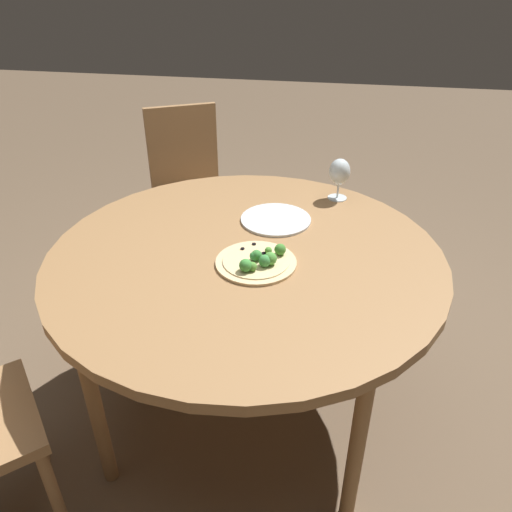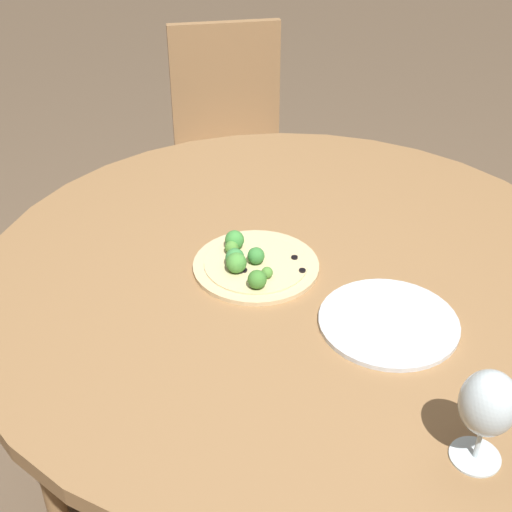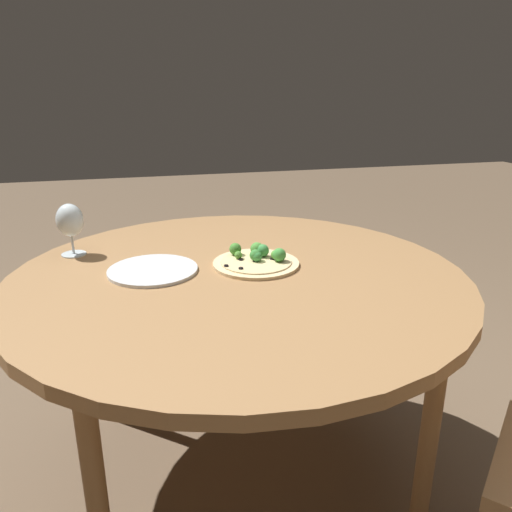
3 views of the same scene
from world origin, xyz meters
The scene contains 6 objects.
ground_plane centered at (0.00, 0.00, 0.00)m, with size 12.00×12.00×0.00m, color brown.
dining_table centered at (0.00, 0.00, 0.70)m, with size 1.37×1.37×0.75m.
chair centered at (0.51, -0.96, 0.52)m, with size 0.54×0.54×0.95m.
pizza centered at (-0.06, 0.07, 0.77)m, with size 0.27×0.27×0.06m.
wine_glass centered at (-0.29, -0.49, 0.87)m, with size 0.09×0.09×0.17m.
plate_near centered at (-0.07, -0.25, 0.76)m, with size 0.27×0.27×0.01m.
Camera 1 is at (-0.29, 1.44, 1.64)m, focal length 35.00 mm.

